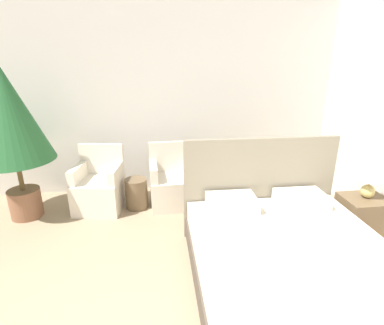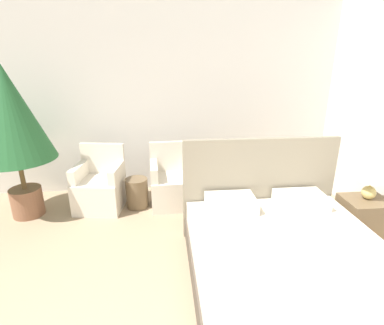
% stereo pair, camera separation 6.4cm
% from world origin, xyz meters
% --- Properties ---
extents(wall_back, '(10.00, 0.06, 2.90)m').
position_xyz_m(wall_back, '(0.00, 3.72, 1.45)').
color(wall_back, silver).
rests_on(wall_back, ground_plane).
extents(bed, '(1.81, 2.13, 1.21)m').
position_xyz_m(bed, '(1.02, 1.23, 0.27)').
color(bed, '#4C4238').
rests_on(bed, ground_plane).
extents(armchair_near_window_left, '(0.70, 0.67, 0.90)m').
position_xyz_m(armchair_near_window_left, '(-1.02, 3.05, 0.30)').
color(armchair_near_window_left, beige).
rests_on(armchair_near_window_left, ground_plane).
extents(armchair_near_window_right, '(0.66, 0.61, 0.90)m').
position_xyz_m(armchair_near_window_right, '(0.02, 3.05, 0.30)').
color(armchair_near_window_right, beige).
rests_on(armchair_near_window_right, ground_plane).
extents(potted_palm, '(0.97, 0.97, 2.02)m').
position_xyz_m(potted_palm, '(-1.98, 2.93, 1.35)').
color(potted_palm, brown).
rests_on(potted_palm, ground_plane).
extents(nightstand, '(0.51, 0.43, 0.50)m').
position_xyz_m(nightstand, '(2.24, 1.97, 0.25)').
color(nightstand, brown).
rests_on(nightstand, ground_plane).
extents(table_lamp, '(0.29, 0.29, 0.47)m').
position_xyz_m(table_lamp, '(2.26, 1.99, 0.81)').
color(table_lamp, tan).
rests_on(table_lamp, nightstand).
extents(side_table, '(0.32, 0.32, 0.43)m').
position_xyz_m(side_table, '(-0.50, 3.03, 0.22)').
color(side_table, brown).
rests_on(side_table, ground_plane).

